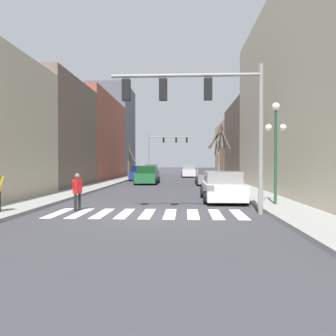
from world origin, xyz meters
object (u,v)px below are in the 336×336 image
(car_parked_left_near, at_px, (189,171))
(car_parked_left_far, at_px, (140,173))
(traffic_signal_far, at_px, (164,145))
(car_parked_right_near, at_px, (222,187))
(car_parked_right_far, at_px, (207,177))
(car_parked_left_mid, at_px, (147,175))
(street_lamp_right_corner, at_px, (276,133))
(pedestrian_near_right_corner, at_px, (77,189))
(traffic_signal_near, at_px, (204,104))
(street_tree_right_mid, at_px, (130,162))
(street_tree_left_far, at_px, (221,153))
(street_tree_right_near, at_px, (218,157))
(car_driving_toward_lane, at_px, (151,170))

(car_parked_left_near, relative_size, car_parked_left_far, 0.95)
(traffic_signal_far, xyz_separation_m, car_parked_right_near, (5.36, -36.86, -4.22))
(car_parked_right_far, relative_size, car_parked_left_far, 1.00)
(car_parked_left_mid, distance_m, car_parked_left_far, 6.38)
(street_lamp_right_corner, xyz_separation_m, pedestrian_near_right_corner, (-8.57, -1.48, -2.44))
(street_lamp_right_corner, relative_size, car_parked_left_far, 0.94)
(traffic_signal_near, bearing_deg, car_parked_right_far, 85.63)
(car_parked_left_near, bearing_deg, street_tree_right_mid, 125.55)
(traffic_signal_far, xyz_separation_m, street_tree_left_far, (7.50, -16.87, -1.83))
(street_lamp_right_corner, height_order, street_tree_right_near, street_tree_right_near)
(traffic_signal_far, height_order, car_driving_toward_lane, traffic_signal_far)
(car_parked_right_far, distance_m, street_tree_left_far, 8.03)
(traffic_signal_near, relative_size, traffic_signal_far, 0.84)
(street_lamp_right_corner, height_order, car_parked_left_far, street_lamp_right_corner)
(street_lamp_right_corner, distance_m, car_parked_right_far, 15.45)
(car_driving_toward_lane, bearing_deg, car_parked_right_far, -160.10)
(traffic_signal_far, distance_m, car_parked_right_near, 37.49)
(street_lamp_right_corner, distance_m, car_driving_toward_lane, 35.91)
(street_tree_right_near, bearing_deg, traffic_signal_far, 138.65)
(car_driving_toward_lane, distance_m, pedestrian_near_right_corner, 36.12)
(car_parked_right_near, bearing_deg, car_driving_toward_lane, 12.32)
(traffic_signal_far, bearing_deg, street_lamp_right_corner, -79.28)
(pedestrian_near_right_corner, height_order, street_tree_left_far, street_tree_left_far)
(traffic_signal_far, relative_size, car_parked_right_far, 1.45)
(car_parked_left_mid, relative_size, street_tree_right_near, 0.89)
(car_parked_left_mid, relative_size, pedestrian_near_right_corner, 2.86)
(car_parked_left_mid, bearing_deg, traffic_signal_near, 13.44)
(traffic_signal_near, height_order, street_tree_right_near, traffic_signal_near)
(car_parked_left_near, distance_m, car_parked_right_far, 15.20)
(traffic_signal_far, relative_size, car_parked_right_near, 1.49)
(car_parked_left_far, height_order, street_tree_right_near, street_tree_right_near)
(street_lamp_right_corner, height_order, car_parked_left_mid, street_lamp_right_corner)
(street_tree_left_far, bearing_deg, traffic_signal_far, 113.96)
(car_parked_right_near, distance_m, car_parked_left_mid, 14.34)
(street_lamp_right_corner, distance_m, car_parked_right_near, 4.17)
(car_parked_left_mid, relative_size, street_tree_left_far, 0.72)
(car_parked_right_near, height_order, street_tree_left_far, street_tree_left_far)
(street_lamp_right_corner, xyz_separation_m, car_driving_toward_lane, (-9.11, 34.64, -2.58))
(car_parked_left_far, bearing_deg, street_lamp_right_corner, -157.44)
(car_parked_right_near, relative_size, car_parked_left_far, 0.98)
(traffic_signal_near, xyz_separation_m, car_parked_left_mid, (-4.24, 17.76, -3.52))
(car_parked_right_far, height_order, car_parked_left_far, car_parked_left_far)
(traffic_signal_far, xyz_separation_m, car_parked_left_near, (3.97, -9.12, -4.15))
(traffic_signal_near, distance_m, street_tree_right_mid, 28.13)
(car_parked_right_near, xyz_separation_m, street_tree_right_mid, (-8.69, 22.54, 1.37))
(car_parked_left_far, relative_size, street_tree_right_near, 0.96)
(car_parked_left_mid, height_order, street_tree_right_near, street_tree_right_near)
(street_lamp_right_corner, bearing_deg, car_driving_toward_lane, 104.74)
(traffic_signal_near, bearing_deg, car_parked_left_far, 103.52)
(street_lamp_right_corner, xyz_separation_m, street_tree_right_mid, (-10.78, 25.00, -1.26))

